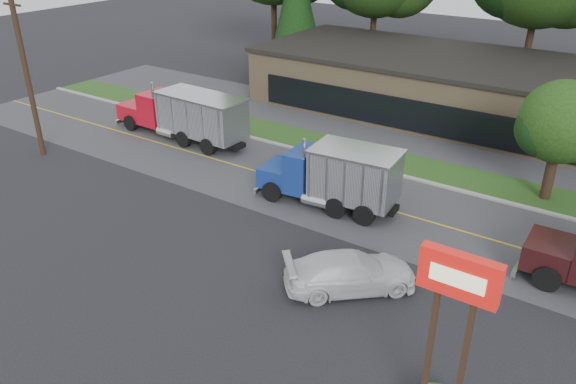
% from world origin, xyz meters
% --- Properties ---
extents(ground, '(140.00, 140.00, 0.00)m').
position_xyz_m(ground, '(0.00, 0.00, 0.00)').
color(ground, '#2B2B2F').
rests_on(ground, ground).
extents(road, '(60.00, 8.00, 0.02)m').
position_xyz_m(road, '(0.00, 9.00, 0.00)').
color(road, '#57575D').
rests_on(road, ground).
extents(center_line, '(60.00, 0.12, 0.01)m').
position_xyz_m(center_line, '(0.00, 9.00, 0.00)').
color(center_line, gold).
rests_on(center_line, ground).
extents(curb, '(60.00, 0.30, 0.12)m').
position_xyz_m(curb, '(0.00, 13.20, 0.00)').
color(curb, '#9E9E99').
rests_on(curb, ground).
extents(grass_verge, '(60.00, 3.40, 0.03)m').
position_xyz_m(grass_verge, '(0.00, 15.00, 0.00)').
color(grass_verge, '#254D1A').
rests_on(grass_verge, ground).
extents(far_parking, '(60.00, 7.00, 0.02)m').
position_xyz_m(far_parking, '(0.00, 20.00, 0.00)').
color(far_parking, '#57575D').
rests_on(far_parking, ground).
extents(strip_mall, '(32.00, 12.00, 4.00)m').
position_xyz_m(strip_mall, '(2.00, 26.00, 2.00)').
color(strip_mall, '#9C825F').
rests_on(strip_mall, ground).
extents(utility_pole, '(1.60, 0.32, 10.00)m').
position_xyz_m(utility_pole, '(-18.00, 3.50, 5.09)').
color(utility_pole, '#382619').
rests_on(utility_pole, ground).
extents(bilo_sign, '(2.20, 1.90, 5.95)m').
position_xyz_m(bilo_sign, '(10.50, -2.50, 2.02)').
color(bilo_sign, '#6B6054').
rests_on(bilo_sign, ground).
extents(evergreen_left, '(5.12, 5.12, 11.64)m').
position_xyz_m(evergreen_left, '(-16.00, 30.00, 6.40)').
color(evergreen_left, '#382619').
rests_on(evergreen_left, ground).
extents(tree_verge, '(4.56, 4.29, 6.51)m').
position_xyz_m(tree_verge, '(10.07, 15.05, 4.14)').
color(tree_verge, '#382619').
rests_on(tree_verge, ground).
extents(dump_truck_red, '(10.72, 3.00, 3.36)m').
position_xyz_m(dump_truck_red, '(-12.09, 10.61, 1.81)').
color(dump_truck_red, black).
rests_on(dump_truck_red, ground).
extents(dump_truck_blue, '(7.63, 3.25, 3.36)m').
position_xyz_m(dump_truck_blue, '(1.00, 7.84, 1.80)').
color(dump_truck_blue, black).
rests_on(dump_truck_blue, ground).
extents(rally_car, '(5.46, 5.30, 1.57)m').
position_xyz_m(rally_car, '(5.10, 1.91, 0.79)').
color(rally_car, silver).
rests_on(rally_car, ground).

